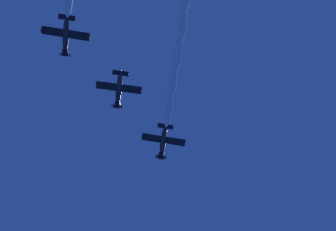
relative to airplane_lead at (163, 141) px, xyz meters
name	(u,v)px	position (x,y,z in m)	size (l,w,h in m)	color
airplane_lead	(163,141)	(0.00, 0.00, 0.00)	(7.76, 8.06, 2.71)	#232328
airplane_left_wingman	(119,90)	(0.65, -14.56, 0.29)	(7.72, 8.06, 2.58)	#232328
airplane_right_wingman	(66,36)	(0.83, -29.24, -1.57)	(7.79, 8.05, 2.76)	#232328
smoke_trail_lead	(181,24)	(18.88, -16.53, -0.77)	(28.43, 25.68, 3.06)	white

